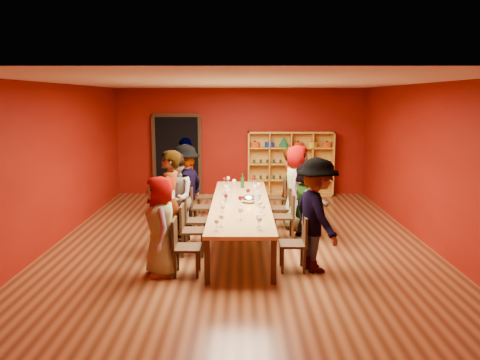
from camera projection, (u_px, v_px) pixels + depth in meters
The scene contains 48 objects.
room_shell at pixel (241, 164), 8.82m from camera, with size 7.10×9.10×3.04m.
tasting_table at pixel (241, 205), 8.96m from camera, with size 1.10×4.50×0.75m.
doorway at pixel (177, 155), 13.25m from camera, with size 1.40×0.17×2.30m.
shelving_unit at pixel (290, 161), 13.16m from camera, with size 2.40×0.40×1.80m.
chair_person_left_0 at pixel (182, 244), 7.23m from camera, with size 0.42×0.42×0.89m.
person_left_0 at pixel (161, 226), 7.19m from camera, with size 0.76×0.41×1.56m, color #527AA9.
chair_person_left_1 at pixel (188, 227), 8.16m from camera, with size 0.42×0.42×0.89m.
person_left_1 at pixel (169, 203), 8.09m from camera, with size 0.67×0.49×1.85m, color #131734.
chair_person_left_2 at pixel (192, 218), 8.82m from camera, with size 0.42×0.42×0.89m.
person_left_2 at pixel (175, 199), 8.76m from camera, with size 0.83×0.46×1.72m, color #535359.
chair_person_left_3 at pixel (198, 204), 9.92m from camera, with size 0.42×0.42×0.89m.
person_left_3 at pixel (185, 186), 9.86m from camera, with size 1.14×0.47×1.77m, color #CA888E.
chair_person_left_4 at pixel (202, 194), 10.96m from camera, with size 0.42×0.42×0.89m.
person_left_4 at pixel (186, 177), 10.89m from camera, with size 1.07×0.49×1.83m, color #6088C7.
chair_person_right_0 at pixel (298, 240), 7.42m from camera, with size 0.42×0.42×0.89m.
person_right_0 at pixel (317, 215), 7.35m from camera, with size 1.17×0.48×1.81m, color #5071A6.
chair_person_right_2 at pixel (287, 214), 9.12m from camera, with size 0.42×0.42×0.89m.
person_right_2 at pixel (306, 201), 9.08m from camera, with size 1.39×0.40×1.50m, color pink.
chair_person_right_3 at pixel (284, 205), 9.83m from camera, with size 0.42×0.42×0.89m.
person_right_3 at pixel (297, 187), 9.76m from camera, with size 0.86×0.47×1.76m, color #141837.
chair_person_right_4 at pixel (280, 195), 10.89m from camera, with size 0.42×0.42×0.89m.
person_right_4 at pixel (291, 182), 10.84m from camera, with size 0.58×0.43×1.59m, color #D89192.
wine_glass_0 at pixel (255, 187), 9.64m from camera, with size 0.08×0.08×0.21m.
wine_glass_1 at pixel (234, 182), 10.25m from camera, with size 0.09×0.09×0.22m.
wine_glass_2 at pixel (217, 222), 7.03m from camera, with size 0.07×0.07×0.18m.
wine_glass_3 at pixel (258, 218), 7.24m from camera, with size 0.08×0.08×0.20m.
wine_glass_4 at pixel (260, 204), 8.18m from camera, with size 0.08×0.08×0.20m.
wine_glass_5 at pixel (225, 187), 9.64m from camera, with size 0.08×0.08×0.21m.
wine_glass_6 at pixel (240, 199), 8.56m from camera, with size 0.08×0.08×0.21m.
wine_glass_7 at pixel (258, 185), 9.89m from camera, with size 0.08×0.08×0.20m.
wine_glass_8 at pixel (259, 196), 8.83m from camera, with size 0.08×0.08×0.21m.
wine_glass_9 at pixel (223, 204), 8.22m from camera, with size 0.07×0.07×0.18m.
wine_glass_10 at pixel (254, 179), 10.72m from camera, with size 0.08×0.08×0.19m.
wine_glass_11 at pixel (223, 208), 7.88m from camera, with size 0.08×0.08×0.20m.
wine_glass_12 at pixel (222, 218), 7.27m from camera, with size 0.08×0.08×0.19m.
wine_glass_13 at pixel (241, 211), 7.63m from camera, with size 0.08×0.08×0.21m.
wine_glass_14 at pixel (228, 179), 10.74m from camera, with size 0.08×0.08×0.20m.
wine_glass_15 at pixel (224, 194), 9.00m from camera, with size 0.08×0.08×0.20m.
wine_glass_16 at pixel (259, 220), 7.07m from camera, with size 0.08×0.08×0.20m.
wine_glass_17 at pixel (258, 196), 8.91m from camera, with size 0.07×0.07×0.19m.
wine_glass_18 at pixel (226, 196), 8.87m from camera, with size 0.07×0.07×0.18m.
wine_glass_19 at pixel (248, 191), 9.31m from camera, with size 0.08×0.08×0.20m.
wine_glass_20 at pixel (263, 207), 7.95m from camera, with size 0.07×0.07×0.18m.
wine_glass_21 at pixel (224, 180), 10.57m from camera, with size 0.08×0.08×0.20m.
spittoon_bowl at pixel (249, 199), 8.92m from camera, with size 0.30×0.30×0.16m, color silver.
carafe_a at pixel (227, 195), 8.95m from camera, with size 0.12×0.12×0.29m.
carafe_b at pixel (258, 200), 8.62m from camera, with size 0.13×0.13×0.27m.
wine_bottle at pixel (242, 182), 10.38m from camera, with size 0.08×0.08×0.33m.
Camera 1 is at (0.01, -8.74, 2.72)m, focal length 35.00 mm.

